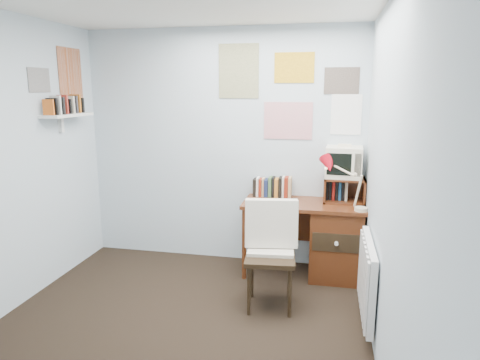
# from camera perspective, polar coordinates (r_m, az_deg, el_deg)

# --- Properties ---
(ground) EXTENTS (3.50, 3.50, 0.00)m
(ground) POSITION_cam_1_polar(r_m,az_deg,el_deg) (3.46, -9.65, -20.82)
(ground) COLOR black
(ground) RESTS_ON ground
(back_wall) EXTENTS (3.00, 0.02, 2.50)m
(back_wall) POSITION_cam_1_polar(r_m,az_deg,el_deg) (4.62, -2.35, 4.32)
(back_wall) COLOR silver
(back_wall) RESTS_ON ground
(right_wall) EXTENTS (0.02, 3.50, 2.50)m
(right_wall) POSITION_cam_1_polar(r_m,az_deg,el_deg) (2.79, 19.37, -1.48)
(right_wall) COLOR silver
(right_wall) RESTS_ON ground
(desk) EXTENTS (1.20, 0.55, 0.76)m
(desk) POSITION_cam_1_polar(r_m,az_deg,el_deg) (4.43, 11.89, -7.56)
(desk) COLOR #5B2B14
(desk) RESTS_ON ground
(desk_chair) EXTENTS (0.50, 0.48, 0.90)m
(desk_chair) POSITION_cam_1_polar(r_m,az_deg,el_deg) (3.73, 4.05, -10.34)
(desk_chair) COLOR black
(desk_chair) RESTS_ON ground
(desk_lamp) EXTENTS (0.36, 0.33, 0.44)m
(desk_lamp) POSITION_cam_1_polar(r_m,az_deg,el_deg) (4.09, 16.00, -1.01)
(desk_lamp) COLOR red
(desk_lamp) RESTS_ON desk
(tv_riser) EXTENTS (0.40, 0.30, 0.25)m
(tv_riser) POSITION_cam_1_polar(r_m,az_deg,el_deg) (4.40, 13.70, -1.25)
(tv_riser) COLOR #5B2B14
(tv_riser) RESTS_ON desk
(crt_tv) EXTENTS (0.37, 0.34, 0.33)m
(crt_tv) POSITION_cam_1_polar(r_m,az_deg,el_deg) (4.37, 13.69, 2.54)
(crt_tv) COLOR #EEE4C7
(crt_tv) RESTS_ON tv_riser
(book_row) EXTENTS (0.60, 0.14, 0.22)m
(book_row) POSITION_cam_1_polar(r_m,az_deg,el_deg) (4.49, 5.61, -0.89)
(book_row) COLOR #5B2B14
(book_row) RESTS_ON desk
(radiator) EXTENTS (0.09, 0.80, 0.60)m
(radiator) POSITION_cam_1_polar(r_m,az_deg,el_deg) (3.57, 16.63, -12.45)
(radiator) COLOR white
(radiator) RESTS_ON right_wall
(wall_shelf) EXTENTS (0.20, 0.62, 0.24)m
(wall_shelf) POSITION_cam_1_polar(r_m,az_deg,el_deg) (4.56, -22.01, 8.03)
(wall_shelf) COLOR white
(wall_shelf) RESTS_ON left_wall
(posters_back) EXTENTS (1.20, 0.01, 0.90)m
(posters_back) POSITION_cam_1_polar(r_m,az_deg,el_deg) (4.46, 6.51, 11.70)
(posters_back) COLOR white
(posters_back) RESTS_ON back_wall
(posters_left) EXTENTS (0.01, 0.70, 0.60)m
(posters_left) POSITION_cam_1_polar(r_m,az_deg,el_deg) (4.61, -23.39, 12.69)
(posters_left) COLOR white
(posters_left) RESTS_ON left_wall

